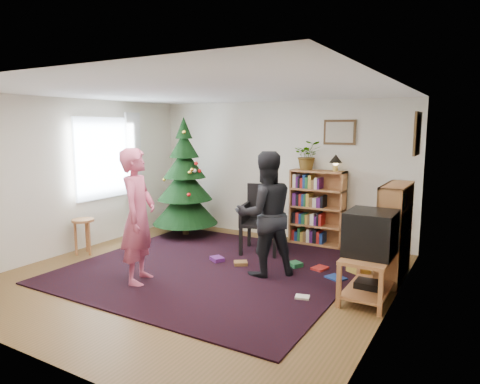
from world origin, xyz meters
The scene contains 23 objects.
floor centered at (0.00, 0.00, 0.00)m, with size 5.00×5.00×0.00m, color brown.
ceiling centered at (0.00, 0.00, 2.50)m, with size 5.00×5.00×0.00m, color white.
wall_back centered at (0.00, 2.50, 1.25)m, with size 5.00×0.02×2.50m, color silver.
wall_front centered at (0.00, -2.50, 1.25)m, with size 5.00×0.02×2.50m, color silver.
wall_left centered at (-2.50, 0.00, 1.25)m, with size 0.02×5.00×2.50m, color silver.
wall_right centered at (2.50, 0.00, 1.25)m, with size 0.02×5.00×2.50m, color silver.
rug centered at (0.00, 0.30, 0.01)m, with size 3.80×3.60×0.02m, color black.
window_pane centered at (-2.47, 0.60, 1.50)m, with size 0.04×1.20×1.40m, color silver.
curtain centered at (-2.43, 1.30, 1.50)m, with size 0.06×0.35×1.60m, color silver.
picture_back centered at (1.15, 2.48, 1.95)m, with size 0.55×0.03×0.42m.
picture_right centered at (2.48, 1.75, 1.95)m, with size 0.03×0.50×0.60m.
christmas_tree centered at (-1.52, 1.67, 0.92)m, with size 1.22×1.22×2.22m.
bookshelf_back centered at (0.84, 2.34, 0.66)m, with size 0.95×0.30×1.30m.
bookshelf_right centered at (2.34, 1.19, 0.66)m, with size 0.30×0.95×1.30m.
tv_stand centered at (2.22, 0.36, 0.33)m, with size 0.52×0.94×0.55m.
crt_tv centered at (2.22, 0.36, 0.81)m, with size 0.55×0.60×0.52m.
armchair centered at (0.25, 1.48, 0.60)m, with size 0.74×0.75×1.11m.
stool centered at (-2.20, -0.13, 0.45)m, with size 0.35×0.35×0.58m.
person_standing centered at (-0.54, -0.61, 0.89)m, with size 0.65×0.43×1.78m, color #C34E6C.
person_by_chair centered at (0.77, 0.47, 0.86)m, with size 0.84×0.65×1.72m, color black.
potted_plant centered at (0.64, 2.34, 1.55)m, with size 0.45×0.39×0.50m, color gray.
table_lamp centered at (1.14, 2.34, 1.49)m, with size 0.22×0.22×0.29m.
floor_clutter centered at (1.10, 0.73, 0.04)m, with size 2.20×1.47×0.08m.
Camera 1 is at (3.34, -4.66, 2.06)m, focal length 32.00 mm.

